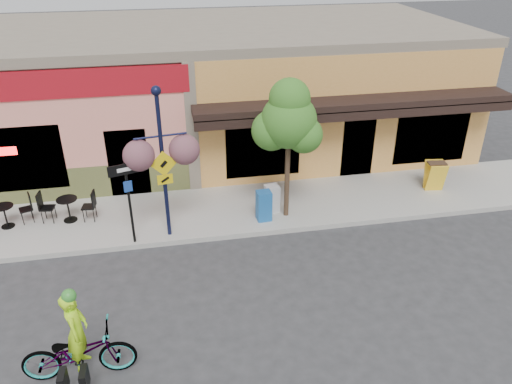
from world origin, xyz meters
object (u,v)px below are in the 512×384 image
Objects in this scene: bicycle at (79,353)px; street_tree at (288,150)px; cyclist_rider at (79,341)px; newspaper_box_grey at (272,199)px; building at (210,87)px; one_way_sign at (130,204)px; lamp_post at (163,165)px; newspaper_box_blue at (264,206)px.

bicycle is 0.51× the size of street_tree.
cyclist_rider is 2.01× the size of newspaper_box_grey.
cyclist_rider is (-3.71, -11.09, -1.42)m from building.
bicycle is at bearing -118.40° from one_way_sign.
one_way_sign is (-2.86, -6.85, -0.94)m from building.
cyclist_rider is 0.40× the size of lamp_post.
building reaches higher than bicycle.
newspaper_box_grey is (1.08, -5.96, -1.68)m from building.
building is 6.41m from street_tree.
newspaper_box_grey is (3.02, 0.69, -1.66)m from lamp_post.
cyclist_rider is 0.41× the size of street_tree.
cyclist_rider is 4.98m from lamp_post.
bicycle is (-3.76, -11.09, -1.70)m from building.
lamp_post is at bearing -178.27° from newspaper_box_blue.
street_tree is (0.36, -0.29, 1.63)m from newspaper_box_grey.
newspaper_box_blue is at bearing -9.01° from one_way_sign.
bicycle is at bearing -137.06° from street_tree.
building reaches higher than one_way_sign.
newspaper_box_blue is at bearing -42.58° from cyclist_rider.
newspaper_box_blue is (4.46, 4.71, -0.24)m from cyclist_rider.
building is 7.87× the size of one_way_sign.
cyclist_rider is at bearing -137.42° from newspaper_box_blue.
newspaper_box_grey is (3.94, 0.89, -0.74)m from one_way_sign.
lamp_post reaches higher than one_way_sign.
building is 6.63m from newspaper_box_blue.
cyclist_rider is at bearing -120.22° from lamp_post.
cyclist_rider is (0.05, 0.00, 0.28)m from bicycle.
newspaper_box_grey is at bearing 141.21° from street_tree.
building is at bearing 50.87° from one_way_sign.
lamp_post is (1.82, 4.44, 1.67)m from bicycle.
bicycle is 2.36× the size of newspaper_box_blue.
building reaches higher than street_tree.
cyclist_rider reaches higher than newspaper_box_blue.
lamp_post is at bearing -177.22° from newspaper_box_grey.
bicycle is 6.52m from newspaper_box_blue.
newspaper_box_grey is at bearing -42.16° from cyclist_rider.
newspaper_box_blue is at bearing -137.97° from newspaper_box_grey.
street_tree is at bearing -46.19° from bicycle.
one_way_sign is at bearing -176.51° from newspaper_box_blue.
cyclist_rider is at bearing -89.13° from bicycle.
one_way_sign is at bearing -172.02° from street_tree.
building is 4.39× the size of lamp_post.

